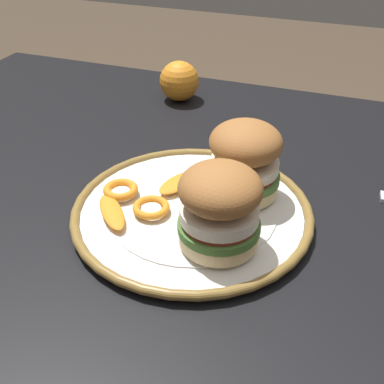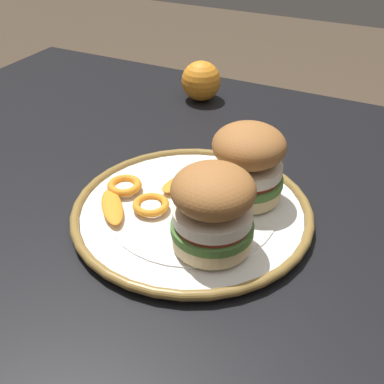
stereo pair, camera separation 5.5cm
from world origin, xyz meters
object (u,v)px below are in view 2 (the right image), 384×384
at_px(dining_table, 239,298).
at_px(whole_orange, 201,81).
at_px(sandwich_half_left, 248,162).
at_px(dinner_plate, 192,212).
at_px(sandwich_half_right, 213,208).

bearing_deg(dining_table, whole_orange, -57.54).
bearing_deg(sandwich_half_left, dinner_plate, 46.96).
relative_size(dinner_plate, whole_orange, 4.12).
bearing_deg(sandwich_half_left, dining_table, 109.89).
xyz_separation_m(sandwich_half_right, whole_orange, (0.21, -0.40, -0.03)).
xyz_separation_m(dining_table, dinner_plate, (0.08, -0.02, 0.10)).
xyz_separation_m(sandwich_half_left, whole_orange, (0.20, -0.29, -0.03)).
height_order(dining_table, sandwich_half_right, sandwich_half_right).
bearing_deg(whole_orange, sandwich_half_left, 125.18).
relative_size(dining_table, whole_orange, 18.79).
height_order(dining_table, whole_orange, whole_orange).
height_order(dinner_plate, whole_orange, whole_orange).
bearing_deg(dinner_plate, whole_orange, -66.10).
height_order(dining_table, sandwich_half_left, sandwich_half_left).
relative_size(sandwich_half_left, sandwich_half_right, 0.94).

